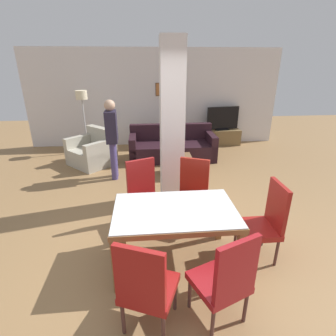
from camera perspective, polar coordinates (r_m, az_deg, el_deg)
ground_plane at (r=3.50m, az=1.41°, el=-19.45°), size 18.00×18.00×0.00m
back_wall at (r=7.80m, az=-2.91°, el=14.91°), size 7.20×0.09×2.70m
divider_pillar at (r=4.37m, az=0.87°, el=9.21°), size 0.38×0.40×2.70m
dining_table at (r=3.15m, az=1.51°, el=-11.45°), size 1.43×0.91×0.75m
dining_chair_near_left at (r=2.49m, az=-4.87°, el=-24.13°), size 0.60×0.60×1.01m
dining_chair_near_right at (r=2.59m, az=12.40°, el=-22.45°), size 0.60×0.60×1.01m
dining_chair_head_right at (r=3.47m, az=20.46°, el=-10.60°), size 0.46×0.46×1.01m
dining_chair_far_left at (r=3.90m, az=-5.19°, el=-5.38°), size 0.60×0.60×1.01m
dining_chair_far_right at (r=3.94m, az=5.28°, el=-5.14°), size 0.60×0.60×1.01m
sofa at (r=6.74m, az=0.87°, el=4.48°), size 2.14×0.93×0.83m
armchair at (r=6.58m, az=-16.05°, el=3.27°), size 1.27×1.27×0.85m
coffee_table at (r=5.76m, az=2.14°, el=0.58°), size 0.61×0.60×0.41m
bottle at (r=5.63m, az=1.61°, el=3.25°), size 0.06×0.06×0.24m
tv_stand at (r=8.07m, az=11.52°, el=6.60°), size 1.09×0.40×0.45m
tv_screen at (r=7.95m, az=11.83°, el=10.47°), size 0.96×0.25×0.68m
floor_lamp at (r=7.31m, az=-18.19°, el=13.59°), size 0.29×0.29×1.65m
standing_person at (r=5.49m, az=-12.11°, el=7.08°), size 0.23×0.39×1.65m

